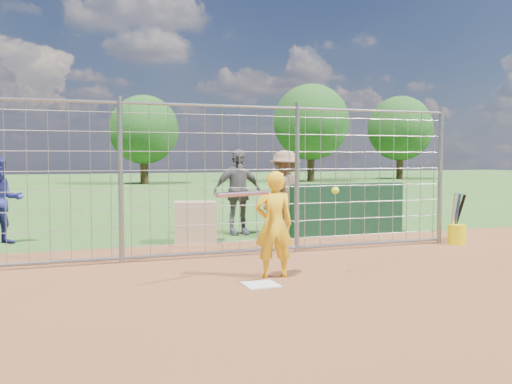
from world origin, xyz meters
name	(u,v)px	position (x,y,z in m)	size (l,w,h in m)	color
ground	(256,282)	(0.00, 0.00, 0.00)	(100.00, 100.00, 0.00)	#2D591E
infield_dirt	(379,356)	(0.00, -3.00, 0.01)	(18.00, 18.00, 0.00)	brown
home_plate	(261,285)	(0.00, -0.20, 0.01)	(0.43, 0.43, 0.02)	silver
dugout_wall	(348,209)	(3.40, 3.60, 0.55)	(2.60, 0.20, 1.10)	#11381E
batter	(274,225)	(0.34, 0.20, 0.74)	(0.54, 0.35, 1.47)	yellow
bystander_a	(1,200)	(-3.41, 4.79, 0.84)	(0.81, 0.63, 1.67)	navy
bystander_b	(237,192)	(1.23, 4.50, 0.91)	(1.07, 0.45, 1.82)	#57585C
bystander_c	(285,193)	(2.18, 4.13, 0.90)	(1.16, 0.67, 1.80)	#825F47
equipment_bin	(195,222)	(0.10, 3.69, 0.40)	(0.80, 0.55, 0.80)	tan
equipment_in_play	(267,193)	(0.12, -0.09, 1.19)	(1.81, 0.37, 0.10)	silver
bucket_with_bats	(457,232)	(4.72, 1.76, 0.25)	(0.34, 0.39, 0.97)	yellow
backstop_fence	(214,181)	(0.00, 2.00, 1.26)	(9.08, 0.08, 2.60)	gray
tree_line	(145,123)	(3.13, 28.13, 3.71)	(44.66, 6.72, 6.48)	#3F2B19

